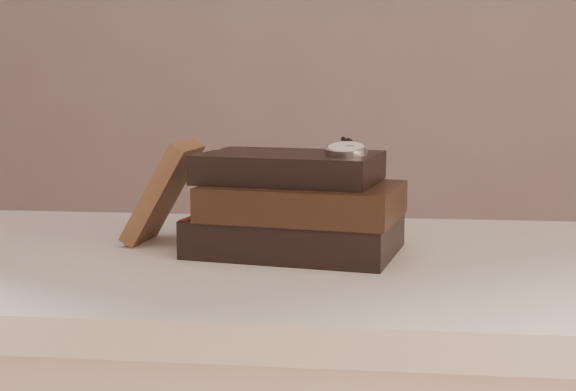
# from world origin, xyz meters

# --- Properties ---
(table) EXTENTS (1.00, 0.60, 0.75)m
(table) POSITION_xyz_m (0.00, 0.35, 0.66)
(table) COLOR beige
(table) RESTS_ON ground
(book_stack) EXTENTS (0.29, 0.23, 0.13)m
(book_stack) POSITION_xyz_m (0.05, 0.37, 0.81)
(book_stack) COLOR black
(book_stack) RESTS_ON table
(journal) EXTENTS (0.10, 0.10, 0.14)m
(journal) POSITION_xyz_m (-0.14, 0.41, 0.82)
(journal) COLOR #452B1A
(journal) RESTS_ON table
(pocket_watch) EXTENTS (0.06, 0.16, 0.02)m
(pocket_watch) POSITION_xyz_m (0.12, 0.35, 0.89)
(pocket_watch) COLOR silver
(pocket_watch) RESTS_ON book_stack
(eyeglasses) EXTENTS (0.13, 0.14, 0.05)m
(eyeglasses) POSITION_xyz_m (-0.02, 0.47, 0.82)
(eyeglasses) COLOR silver
(eyeglasses) RESTS_ON book_stack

